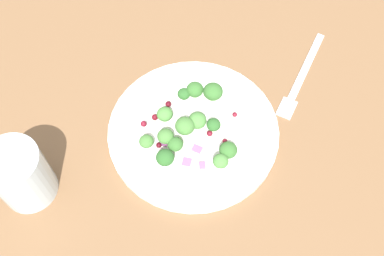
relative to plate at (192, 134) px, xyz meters
The scene contains 29 objects.
ground_plane 1.97cm from the plate, 49.64° to the right, with size 180.00×180.00×2.00cm, color brown.
plate is the anchor object (origin of this frame).
dressing_pool 0.44cm from the plate, 90.00° to the left, with size 14.89×14.89×0.20cm, color white.
broccoli_floret_0 6.33cm from the plate, 19.17° to the right, with size 1.97×1.97×2.00cm.
broccoli_floret_1 6.75cm from the plate, 157.73° to the right, with size 2.60×2.60×2.63cm.
broccoli_floret_2 7.11cm from the plate, 60.24° to the right, with size 3.00×3.00×3.04cm.
broccoli_floret_3 2.61cm from the plate, 78.41° to the right, with size 2.70×2.70×2.74cm.
broccoli_floret_4 7.32cm from the plate, behind, with size 2.22×2.22×2.24cm.
broccoli_floret_5 6.98cm from the plate, 113.47° to the left, with size 2.57×2.57×2.60cm.
broccoli_floret_6 3.86cm from the plate, 115.50° to the right, with size 2.07×2.07×2.10cm.
broccoli_floret_7 7.22cm from the plate, 78.44° to the left, with size 2.14×2.14×2.17cm.
broccoli_floret_8 4.42cm from the plate, 109.91° to the left, with size 2.24×2.24×2.27cm.
broccoli_floret_9 6.91cm from the plate, 35.05° to the right, with size 2.63×2.63×2.67cm.
broccoli_floret_10 4.97cm from the plate, 78.25° to the left, with size 2.39×2.39×2.42cm.
broccoli_floret_11 2.78cm from the plate, 73.77° to the left, with size 2.89×2.89×2.92cm.
broccoli_floret_12 5.08cm from the plate, 31.65° to the left, with size 2.40×2.40×2.43cm.
cranberry_0 6.16cm from the plate, 35.85° to the left, with size 0.96×0.96×0.96cm, color maroon.
cranberry_1 5.21cm from the plate, 141.17° to the right, with size 0.76×0.76×0.76cm, color maroon.
cranberry_2 5.99cm from the plate, ahead, with size 0.94×0.94×0.94cm, color #4C0A14.
cranberry_3 7.14cm from the plate, 97.14° to the right, with size 0.73×0.73×0.73cm, color maroon.
cranberry_4 2.76cm from the plate, 128.31° to the right, with size 0.90×0.90×0.90cm, color maroon.
cranberry_5 5.50cm from the plate, 85.48° to the left, with size 0.81×0.81×0.81cm, color #4C0A14.
cranberry_6 7.39cm from the plate, 50.17° to the left, with size 0.95×0.95×0.95cm, color maroon.
onion_bit_0 3.00cm from the plate, 163.50° to the left, with size 1.40×1.07×0.48cm, color #A35B93.
onion_bit_1 4.99cm from the plate, 140.36° to the left, with size 1.28×1.29×0.30cm, color #A35B93.
onion_bit_2 5.87cm from the plate, 163.52° to the left, with size 0.89×1.02×0.36cm, color #A35B93.
onion_bit_3 4.65cm from the plate, 90.69° to the left, with size 0.82×1.07×0.41cm, color #843D75.
fork 20.63cm from the plate, 89.93° to the right, with size 11.50×16.66×0.50cm.
water_glass 24.64cm from the plate, 79.09° to the left, with size 7.63×7.63×9.53cm, color silver.
Camera 1 is at (-28.73, 17.54, 60.37)cm, focal length 42.57 mm.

